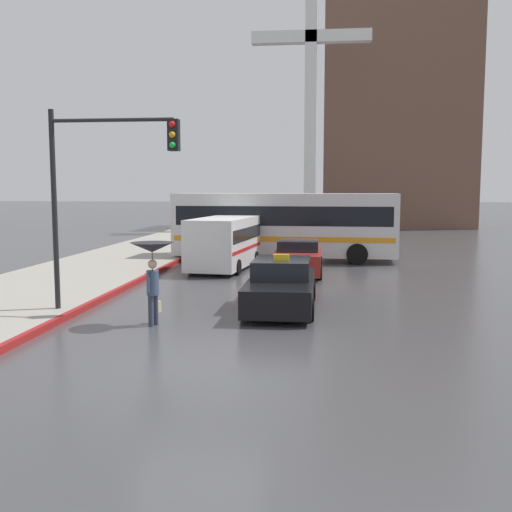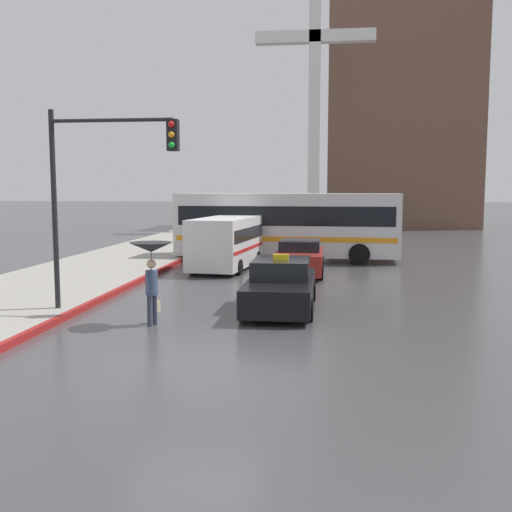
# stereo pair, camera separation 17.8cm
# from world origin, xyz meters

# --- Properties ---
(ground_plane) EXTENTS (300.00, 300.00, 0.00)m
(ground_plane) POSITION_xyz_m (0.00, 0.00, 0.00)
(ground_plane) COLOR #424244
(taxi) EXTENTS (1.91, 4.68, 1.57)m
(taxi) POSITION_xyz_m (1.18, 5.81, 0.65)
(taxi) COLOR black
(taxi) RESTS_ON ground_plane
(sedan_red) EXTENTS (1.91, 4.13, 1.36)m
(sedan_red) POSITION_xyz_m (1.37, 12.75, 0.65)
(sedan_red) COLOR maroon
(sedan_red) RESTS_ON ground_plane
(ambulance_van) EXTENTS (2.56, 5.50, 2.20)m
(ambulance_van) POSITION_xyz_m (-1.79, 14.03, 1.22)
(ambulance_van) COLOR white
(ambulance_van) RESTS_ON ground_plane
(city_bus) EXTENTS (10.58, 3.00, 3.19)m
(city_bus) POSITION_xyz_m (0.53, 17.50, 1.77)
(city_bus) COLOR silver
(city_bus) RESTS_ON ground_plane
(pedestrian_with_umbrella) EXTENTS (1.07, 1.07, 2.09)m
(pedestrian_with_umbrella) POSITION_xyz_m (-1.84, 3.37, 1.70)
(pedestrian_with_umbrella) COLOR #2D3347
(pedestrian_with_umbrella) RESTS_ON ground_plane
(traffic_light) EXTENTS (3.48, 0.38, 5.47)m
(traffic_light) POSITION_xyz_m (-3.38, 4.33, 3.81)
(traffic_light) COLOR black
(traffic_light) RESTS_ON ground_plane
(building_tower_near) EXTENTS (13.00, 8.13, 22.74)m
(building_tower_near) POSITION_xyz_m (8.83, 44.92, 11.37)
(building_tower_near) COLOR brown
(building_tower_near) RESTS_ON ground_plane
(monument_cross) EXTENTS (9.15, 0.90, 20.79)m
(monument_cross) POSITION_xyz_m (1.28, 36.63, 11.79)
(monument_cross) COLOR white
(monument_cross) RESTS_ON ground_plane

